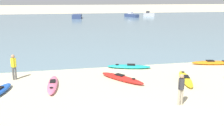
# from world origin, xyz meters

# --- Properties ---
(bay_water) EXTENTS (160.00, 70.00, 0.06)m
(bay_water) POSITION_xyz_m (0.00, 45.78, 0.03)
(bay_water) COLOR slate
(bay_water) RESTS_ON ground_plane
(kayak_on_sand_1) EXTENTS (1.49, 3.27, 0.38)m
(kayak_on_sand_1) POSITION_xyz_m (4.68, 6.45, 0.17)
(kayak_on_sand_1) COLOR yellow
(kayak_on_sand_1) RESTS_ON ground_plane
(kayak_on_sand_2) EXTENTS (0.77, 3.40, 0.30)m
(kayak_on_sand_2) POSITION_xyz_m (-3.26, 7.20, 0.13)
(kayak_on_sand_2) COLOR #E5668C
(kayak_on_sand_2) RESTS_ON ground_plane
(kayak_on_sand_3) EXTENTS (3.20, 1.62, 0.31)m
(kayak_on_sand_3) POSITION_xyz_m (2.16, 10.13, 0.14)
(kayak_on_sand_3) COLOR teal
(kayak_on_sand_3) RESTS_ON ground_plane
(kayak_on_sand_4) EXTENTS (3.23, 1.41, 0.32)m
(kayak_on_sand_4) POSITION_xyz_m (8.73, 9.88, 0.14)
(kayak_on_sand_4) COLOR orange
(kayak_on_sand_4) RESTS_ON ground_plane
(kayak_on_sand_5) EXTENTS (2.39, 3.12, 0.36)m
(kayak_on_sand_5) POSITION_xyz_m (0.92, 7.45, 0.16)
(kayak_on_sand_5) COLOR red
(kayak_on_sand_5) RESTS_ON ground_plane
(person_near_foreground) EXTENTS (0.31, 0.24, 1.53)m
(person_near_foreground) POSITION_xyz_m (2.68, 3.16, 0.88)
(person_near_foreground) COLOR gray
(person_near_foreground) RESTS_ON ground_plane
(person_near_waterline) EXTENTS (0.32, 0.28, 1.60)m
(person_near_waterline) POSITION_xyz_m (-5.56, 9.08, 0.92)
(person_near_waterline) COLOR #4C4C4C
(person_near_waterline) RESTS_ON ground_plane
(moored_boat_0) EXTENTS (3.04, 6.12, 1.00)m
(moored_boat_0) POSITION_xyz_m (2.87, 59.27, 0.56)
(moored_boat_0) COLOR navy
(moored_boat_0) RESTS_ON bay_water
(moored_boat_1) EXTENTS (3.28, 2.18, 1.48)m
(moored_boat_1) POSITION_xyz_m (23.09, 62.66, 0.58)
(moored_boat_1) COLOR #B2B2B7
(moored_boat_1) RESTS_ON bay_water
(moored_boat_2) EXTENTS (2.86, 5.17, 1.40)m
(moored_boat_2) POSITION_xyz_m (17.40, 60.46, 0.55)
(moored_boat_2) COLOR navy
(moored_boat_2) RESTS_ON bay_water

